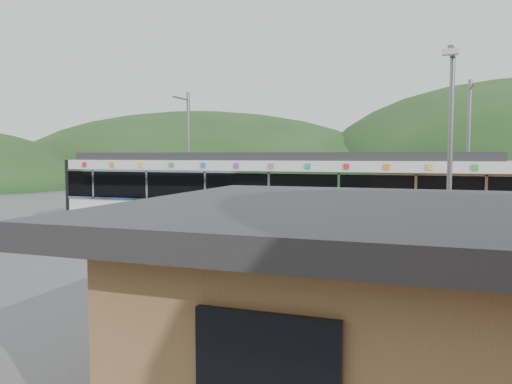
% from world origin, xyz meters
% --- Properties ---
extents(ground, '(120.00, 120.00, 0.00)m').
position_xyz_m(ground, '(0.00, 0.00, 0.00)').
color(ground, '#4C4C4F').
rests_on(ground, ground).
extents(hills, '(146.00, 149.00, 26.00)m').
position_xyz_m(hills, '(6.19, 5.29, 0.00)').
color(hills, '#1E3D19').
rests_on(hills, ground).
extents(platform, '(26.00, 3.20, 0.30)m').
position_xyz_m(platform, '(0.00, 3.30, 0.15)').
color(platform, '#9E9E99').
rests_on(platform, ground).
extents(yellow_line, '(26.00, 0.10, 0.01)m').
position_xyz_m(yellow_line, '(0.00, 2.00, 0.30)').
color(yellow_line, yellow).
rests_on(yellow_line, platform).
extents(train, '(20.44, 3.01, 3.74)m').
position_xyz_m(train, '(-1.59, 6.00, 2.06)').
color(train, black).
rests_on(train, ground).
extents(catenary_mast_west, '(0.18, 1.80, 7.00)m').
position_xyz_m(catenary_mast_west, '(-7.00, 8.56, 3.65)').
color(catenary_mast_west, slate).
rests_on(catenary_mast_west, ground).
extents(catenary_mast_east, '(0.18, 1.80, 7.00)m').
position_xyz_m(catenary_mast_east, '(7.00, 8.56, 3.65)').
color(catenary_mast_east, slate).
rests_on(catenary_mast_east, ground).
extents(station_shelter, '(9.20, 6.20, 3.00)m').
position_xyz_m(station_shelter, '(6.00, -9.01, 1.55)').
color(station_shelter, olive).
rests_on(station_shelter, ground).
extents(lamp_post, '(0.37, 1.08, 6.08)m').
position_xyz_m(lamp_post, '(5.84, -3.12, 3.63)').
color(lamp_post, slate).
rests_on(lamp_post, ground).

